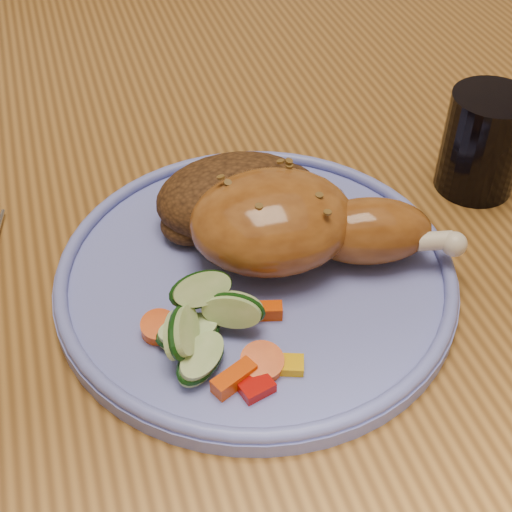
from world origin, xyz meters
name	(u,v)px	position (x,y,z in m)	size (l,w,h in m)	color
dining_table	(230,258)	(0.00, 0.00, 0.67)	(0.90, 1.40, 0.75)	#8F5D26
chair_far	(133,91)	(0.00, 0.63, 0.49)	(0.42, 0.42, 0.91)	#4C2D16
plate	(256,277)	(-0.01, -0.12, 0.76)	(0.29, 0.29, 0.01)	#6871C5
plate_rim	(256,266)	(-0.01, -0.12, 0.77)	(0.29, 0.29, 0.01)	#6871C5
chicken_leg	(296,224)	(0.02, -0.11, 0.79)	(0.19, 0.12, 0.06)	brown
rice_pilaf	(237,197)	(-0.01, -0.05, 0.78)	(0.13, 0.09, 0.05)	#482912
vegetable_pile	(207,330)	(-0.06, -0.17, 0.78)	(0.10, 0.10, 0.05)	#A50A05
drinking_glass	(483,143)	(0.20, -0.06, 0.79)	(0.07, 0.07, 0.09)	black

